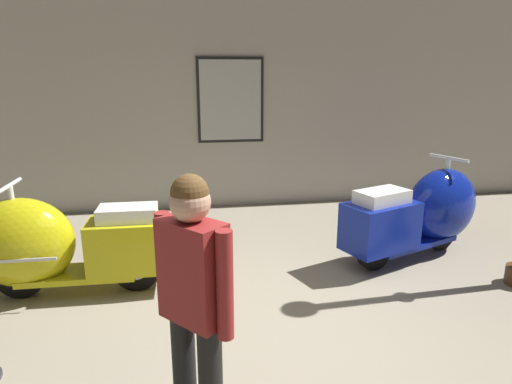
# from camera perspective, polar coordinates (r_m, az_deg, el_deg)

# --- Properties ---
(ground_plane) EXTENTS (60.00, 60.00, 0.00)m
(ground_plane) POSITION_cam_1_polar(r_m,az_deg,el_deg) (3.62, 3.59, -18.64)
(ground_plane) COLOR gray
(showroom_back_wall) EXTENTS (18.00, 0.24, 3.85)m
(showroom_back_wall) POSITION_cam_1_polar(r_m,az_deg,el_deg) (6.77, -3.58, 14.35)
(showroom_back_wall) COLOR #ADA89E
(showroom_back_wall) RESTS_ON ground
(scooter_0) EXTENTS (1.79, 0.59, 1.09)m
(scooter_0) POSITION_cam_1_polar(r_m,az_deg,el_deg) (4.44, -24.51, -6.26)
(scooter_0) COLOR black
(scooter_0) RESTS_ON ground
(scooter_1) EXTENTS (1.89, 1.14, 1.12)m
(scooter_1) POSITION_cam_1_polar(r_m,az_deg,el_deg) (5.26, 20.93, -2.50)
(scooter_1) COLOR black
(scooter_1) RESTS_ON ground
(visitor_0) EXTENTS (0.39, 0.41, 1.55)m
(visitor_0) POSITION_cam_1_polar(r_m,az_deg,el_deg) (2.36, -8.05, -13.29)
(visitor_0) COLOR black
(visitor_0) RESTS_ON ground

